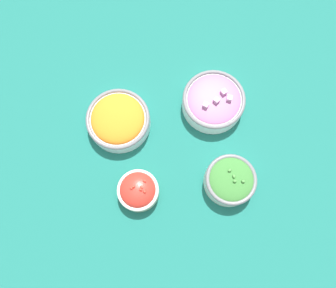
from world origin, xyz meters
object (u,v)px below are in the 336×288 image
Objects in this scene: bowl_cherry_tomatoes at (139,190)px; bowl_red_onion at (214,101)px; bowl_carrots at (119,120)px; bowl_broccoli at (231,180)px.

bowl_cherry_tomatoes is 0.62× the size of bowl_red_onion.
bowl_carrots is 0.37m from bowl_broccoli.
bowl_carrots is at bearing -73.53° from bowl_cherry_tomatoes.
bowl_cherry_tomatoes reaches higher than bowl_carrots.
bowl_cherry_tomatoes is at bearing 5.75° from bowl_broccoli.
bowl_broccoli is 0.24m from bowl_red_onion.
bowl_carrots is 1.01× the size of bowl_red_onion.
bowl_broccoli reaches higher than bowl_carrots.
bowl_broccoli is 1.23× the size of bowl_cherry_tomatoes.
bowl_carrots is 0.29m from bowl_red_onion.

